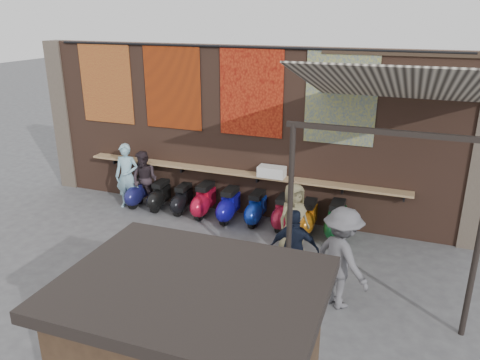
# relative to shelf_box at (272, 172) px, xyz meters

# --- Properties ---
(ground) EXTENTS (70.00, 70.00, 0.00)m
(ground) POSITION_rel_shelf_box_xyz_m (-0.88, -2.30, -1.25)
(ground) COLOR #474749
(ground) RESTS_ON ground
(brick_wall) EXTENTS (10.00, 0.40, 4.00)m
(brick_wall) POSITION_rel_shelf_box_xyz_m (-0.88, 0.40, 0.75)
(brick_wall) COLOR brown
(brick_wall) RESTS_ON ground
(pier_left) EXTENTS (0.50, 0.50, 4.00)m
(pier_left) POSITION_rel_shelf_box_xyz_m (-6.08, 0.40, 0.75)
(pier_left) COLOR #4C4238
(pier_left) RESTS_ON ground
(eating_counter) EXTENTS (8.00, 0.32, 0.05)m
(eating_counter) POSITION_rel_shelf_box_xyz_m (-0.88, 0.03, -0.15)
(eating_counter) COLOR #9E7A51
(eating_counter) RESTS_ON brick_wall
(shelf_box) EXTENTS (0.62, 0.32, 0.24)m
(shelf_box) POSITION_rel_shelf_box_xyz_m (0.00, 0.00, 0.00)
(shelf_box) COLOR white
(shelf_box) RESTS_ON eating_counter
(tapestry_redgold) EXTENTS (1.50, 0.02, 2.00)m
(tapestry_redgold) POSITION_rel_shelf_box_xyz_m (-4.48, 0.18, 1.75)
(tapestry_redgold) COLOR maroon
(tapestry_redgold) RESTS_ON brick_wall
(tapestry_sun) EXTENTS (1.50, 0.02, 2.00)m
(tapestry_sun) POSITION_rel_shelf_box_xyz_m (-2.58, 0.18, 1.75)
(tapestry_sun) COLOR #E0440D
(tapestry_sun) RESTS_ON brick_wall
(tapestry_orange) EXTENTS (1.50, 0.02, 2.00)m
(tapestry_orange) POSITION_rel_shelf_box_xyz_m (-0.58, 0.18, 1.75)
(tapestry_orange) COLOR #B03316
(tapestry_orange) RESTS_ON brick_wall
(tapestry_multi) EXTENTS (1.50, 0.02, 2.00)m
(tapestry_multi) POSITION_rel_shelf_box_xyz_m (1.42, 0.18, 1.75)
(tapestry_multi) COLOR #274090
(tapestry_multi) RESTS_ON brick_wall
(hang_rail) EXTENTS (9.50, 0.06, 0.06)m
(hang_rail) POSITION_rel_shelf_box_xyz_m (-0.88, 0.17, 2.73)
(hang_rail) COLOR black
(hang_rail) RESTS_ON brick_wall
(scooter_stool_0) EXTENTS (0.35, 0.77, 0.73)m
(scooter_stool_0) POSITION_rel_shelf_box_xyz_m (-3.46, -0.29, -0.88)
(scooter_stool_0) COLOR #171853
(scooter_stool_0) RESTS_ON ground
(scooter_stool_1) EXTENTS (0.34, 0.75, 0.72)m
(scooter_stool_1) POSITION_rel_shelf_box_xyz_m (-2.82, -0.30, -0.89)
(scooter_stool_1) COLOR black
(scooter_stool_1) RESTS_ON ground
(scooter_stool_2) EXTENTS (0.33, 0.74, 0.70)m
(scooter_stool_2) POSITION_rel_shelf_box_xyz_m (-2.19, -0.30, -0.90)
(scooter_stool_2) COLOR black
(scooter_stool_2) RESTS_ON ground
(scooter_stool_3) EXTENTS (0.38, 0.85, 0.81)m
(scooter_stool_3) POSITION_rel_shelf_box_xyz_m (-1.60, -0.29, -0.84)
(scooter_stool_3) COLOR #B20D29
(scooter_stool_3) RESTS_ON ground
(scooter_stool_4) EXTENTS (0.37, 0.83, 0.79)m
(scooter_stool_4) POSITION_rel_shelf_box_xyz_m (-0.93, -0.34, -0.85)
(scooter_stool_4) COLOR #100C85
(scooter_stool_4) RESTS_ON ground
(scooter_stool_5) EXTENTS (0.36, 0.80, 0.76)m
(scooter_stool_5) POSITION_rel_shelf_box_xyz_m (-0.28, -0.26, -0.87)
(scooter_stool_5) COLOR navy
(scooter_stool_5) RESTS_ON ground
(scooter_stool_6) EXTENTS (0.36, 0.79, 0.75)m
(scooter_stool_6) POSITION_rel_shelf_box_xyz_m (0.36, -0.25, -0.87)
(scooter_stool_6) COLOR maroon
(scooter_stool_6) RESTS_ON ground
(scooter_stool_7) EXTENTS (0.35, 0.79, 0.75)m
(scooter_stool_7) POSITION_rel_shelf_box_xyz_m (0.96, -0.30, -0.87)
(scooter_stool_7) COLOR #9C540E
(scooter_stool_7) RESTS_ON ground
(scooter_stool_8) EXTENTS (0.39, 0.86, 0.81)m
(scooter_stool_8) POSITION_rel_shelf_box_xyz_m (1.59, -0.32, -0.84)
(scooter_stool_8) COLOR #0F4B22
(scooter_stool_8) RESTS_ON ground
(diner_left) EXTENTS (0.67, 0.50, 1.66)m
(diner_left) POSITION_rel_shelf_box_xyz_m (-3.64, -0.46, -0.42)
(diner_left) COLOR #8BBACB
(diner_left) RESTS_ON ground
(diner_right) EXTENTS (0.71, 0.56, 1.46)m
(diner_right) POSITION_rel_shelf_box_xyz_m (-3.23, -0.30, -0.52)
(diner_right) COLOR #2E2429
(diner_right) RESTS_ON ground
(shopper_navy) EXTENTS (0.93, 0.51, 1.50)m
(shopper_navy) POSITION_rel_shelf_box_xyz_m (1.23, -2.54, -0.50)
(shopper_navy) COLOR black
(shopper_navy) RESTS_ON ground
(shopper_grey) EXTENTS (1.30, 1.23, 1.77)m
(shopper_grey) POSITION_rel_shelf_box_xyz_m (2.09, -2.79, -0.36)
(shopper_grey) COLOR #5A585E
(shopper_grey) RESTS_ON ground
(shopper_tan) EXTENTS (0.81, 0.87, 1.50)m
(shopper_tan) POSITION_rel_shelf_box_xyz_m (0.87, -1.26, -0.50)
(shopper_tan) COLOR olive
(shopper_tan) RESTS_ON ground
(stall_roof) EXTENTS (2.41, 1.87, 0.12)m
(stall_roof) POSITION_rel_shelf_box_xyz_m (1.27, -6.50, 1.11)
(stall_roof) COLOR black
(stall_roof) RESTS_ON market_stall
(stall_sign) EXTENTS (1.20, 0.06, 0.50)m
(stall_sign) POSITION_rel_shelf_box_xyz_m (1.25, -5.67, 0.42)
(stall_sign) COLOR gold
(stall_sign) RESTS_ON market_stall
(awning_canvas) EXTENTS (3.20, 3.28, 0.97)m
(awning_canvas) POSITION_rel_shelf_box_xyz_m (2.62, -1.40, 2.30)
(awning_canvas) COLOR beige
(awning_canvas) RESTS_ON brick_wall
(awning_ledger) EXTENTS (3.30, 0.08, 0.12)m
(awning_ledger) POSITION_rel_shelf_box_xyz_m (2.62, 0.19, 2.70)
(awning_ledger) COLOR #33261C
(awning_ledger) RESTS_ON brick_wall
(awning_header) EXTENTS (3.00, 0.08, 0.08)m
(awning_header) POSITION_rel_shelf_box_xyz_m (2.62, -2.90, 1.83)
(awning_header) COLOR black
(awning_header) RESTS_ON awning_post_left
(awning_post_left) EXTENTS (0.09, 0.09, 3.10)m
(awning_post_left) POSITION_rel_shelf_box_xyz_m (1.22, -2.90, 0.30)
(awning_post_left) COLOR black
(awning_post_left) RESTS_ON ground
(awning_post_right) EXTENTS (0.09, 0.09, 3.10)m
(awning_post_right) POSITION_rel_shelf_box_xyz_m (4.02, -2.90, 0.30)
(awning_post_right) COLOR black
(awning_post_right) RESTS_ON ground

